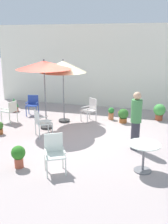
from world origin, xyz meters
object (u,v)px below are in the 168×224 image
Objects in this scene: cafe_table_0 at (144,152)px; potted_plant_2 at (14,104)px; patio_chair_4 at (41,121)px; patio_chair_1 at (10,110)px; potted_plant_0 at (111,113)px; standing_person at (136,120)px; patio_chair_2 at (90,108)px; patio_chair_0 at (54,151)px; patio_umbrella_0 at (44,66)px; patio_chair_3 at (33,103)px; patio_umbrella_1 at (63,67)px; potted_plant_1 at (123,115)px; potted_plant_4 at (18,155)px; potted_plant_7 at (159,111)px.

cafe_table_0 is 7.30m from potted_plant_2.
patio_chair_1 is at bearing 151.09° from patio_chair_4.
standing_person is at bearing -65.41° from potted_plant_0.
patio_chair_0 is at bearing -86.72° from patio_chair_2.
cafe_table_0 is 1.33× the size of potted_plant_2.
patio_chair_3 is at bearing 131.62° from patio_umbrella_0.
standing_person reaches higher than patio_chair_1.
patio_chair_4 is 3.22m from potted_plant_0.
potted_plant_2 is at bearing 116.27° from patio_chair_1.
patio_chair_1 is 2.07m from patio_chair_4.
cafe_table_0 is at bearing -25.31° from patio_chair_1.
patio_umbrella_1 is at bearing 20.04° from patio_chair_1.
patio_umbrella_0 is 5.04× the size of potted_plant_0.
standing_person reaches higher than patio_chair_3.
potted_plant_1 is 0.95× the size of potted_plant_4.
patio_chair_2 is 1.83× the size of potted_plant_0.
patio_chair_2 is at bearing 80.39° from potted_plant_4.
potted_plant_7 is at bearing 19.81° from patio_chair_1.
cafe_table_0 is 3.86m from patio_chair_4.
patio_chair_4 is at bearing -77.25° from patio_umbrella_0.
patio_chair_2 is (-0.24, 4.27, -0.03)m from patio_chair_0.
potted_plant_7 is (1.36, 0.76, 0.07)m from potted_plant_1.
patio_chair_3 is 1.42× the size of potted_plant_4.
patio_chair_2 is at bearing 60.85° from patio_chair_4.
patio_umbrella_0 is 3.79m from patio_chair_0.
potted_plant_4 is 3.49m from standing_person.
potted_plant_7 is at bearing 19.49° from patio_chair_2.
standing_person is at bearing -73.69° from potted_plant_1.
patio_umbrella_0 is 3.53m from potted_plant_2.
patio_chair_2 is 1.55× the size of potted_plant_4.
potted_plant_0 is (1.93, 2.56, -0.26)m from patio_chair_4.
potted_plant_1 is at bearing 106.31° from standing_person.
potted_plant_2 is 0.35× the size of standing_person.
patio_umbrella_0 is at bearing -35.81° from potted_plant_2.
patio_chair_3 is at bearing 112.98° from potted_plant_4.
potted_plant_2 is at bearing 154.86° from standing_person.
patio_umbrella_1 is at bearing 69.52° from patio_umbrella_0.
standing_person is (4.68, -2.46, 0.42)m from patio_chair_3.
patio_chair_3 is at bearing -171.67° from potted_plant_7.
potted_plant_4 is at bearing -99.61° from patio_chair_2.
standing_person reaches higher than potted_plant_2.
patio_umbrella_1 reaches higher than potted_plant_2.
potted_plant_1 is at bearing 42.60° from patio_chair_4.
cafe_table_0 is 4.33m from patio_chair_2.
patio_chair_1 reaches higher than patio_chair_3.
cafe_table_0 is at bearing -23.38° from patio_chair_4.
patio_chair_0 reaches higher than cafe_table_0.
patio_chair_0 reaches higher than patio_chair_4.
potted_plant_0 is at bearing -166.05° from potted_plant_7.
potted_plant_0 is at bearing 22.64° from patio_chair_1.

